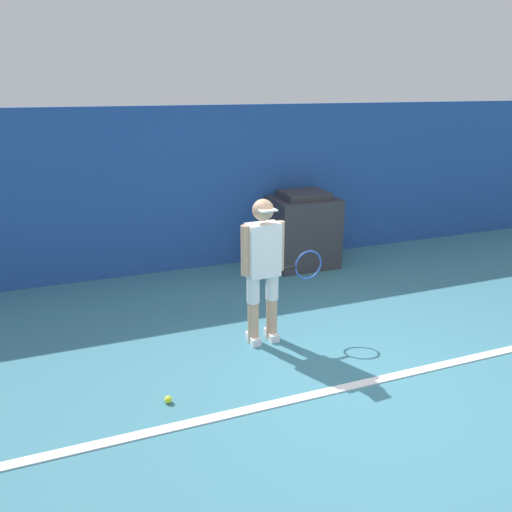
# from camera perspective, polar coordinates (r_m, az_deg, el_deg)

# --- Properties ---
(ground_plane) EXTENTS (24.00, 24.00, 0.00)m
(ground_plane) POSITION_cam_1_polar(r_m,az_deg,el_deg) (4.93, 12.42, -14.03)
(ground_plane) COLOR teal
(back_wall) EXTENTS (24.00, 0.10, 2.38)m
(back_wall) POSITION_cam_1_polar(r_m,az_deg,el_deg) (7.61, -1.99, 7.92)
(back_wall) COLOR #234C99
(back_wall) RESTS_ON ground_plane
(court_baseline) EXTENTS (21.60, 0.10, 0.01)m
(court_baseline) POSITION_cam_1_polar(r_m,az_deg,el_deg) (4.93, 12.42, -13.97)
(court_baseline) COLOR white
(court_baseline) RESTS_ON ground_plane
(tennis_player) EXTENTS (0.96, 0.29, 1.57)m
(tennis_player) POSITION_cam_1_polar(r_m,az_deg,el_deg) (5.19, 0.92, -1.07)
(tennis_player) COLOR tan
(tennis_player) RESTS_ON ground_plane
(tennis_ball) EXTENTS (0.07, 0.07, 0.07)m
(tennis_ball) POSITION_cam_1_polar(r_m,az_deg,el_deg) (4.62, -10.00, -15.85)
(tennis_ball) COLOR #D1E533
(tennis_ball) RESTS_ON ground_plane
(covered_chair) EXTENTS (0.96, 0.78, 1.15)m
(covered_chair) POSITION_cam_1_polar(r_m,az_deg,el_deg) (7.63, 5.37, 2.94)
(covered_chair) COLOR #333338
(covered_chair) RESTS_ON ground_plane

